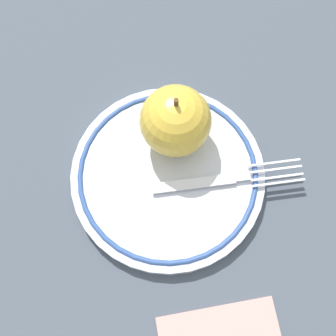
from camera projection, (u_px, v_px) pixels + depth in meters
The scene contains 4 objects.
ground_plane at pixel (170, 165), 0.55m from camera, with size 2.00×2.00×0.00m, color #434C57.
plate at pixel (168, 176), 0.53m from camera, with size 0.22×0.22×0.02m.
apple_red_whole at pixel (172, 120), 0.50m from camera, with size 0.08×0.08×0.09m.
fork at pixel (223, 180), 0.52m from camera, with size 0.17×0.07×0.00m.
Camera 1 is at (-0.03, 0.18, 0.52)m, focal length 50.00 mm.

